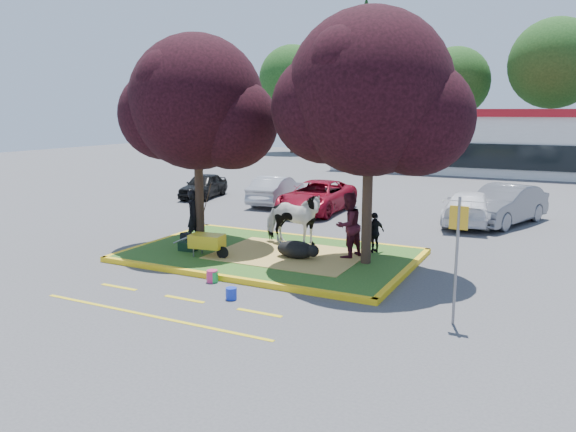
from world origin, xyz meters
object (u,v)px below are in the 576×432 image
at_px(car_black, 204,186).
at_px(car_silver, 276,190).
at_px(calf, 296,249).
at_px(bucket_pink, 212,276).
at_px(sign_post, 457,246).
at_px(bucket_blue, 231,294).
at_px(wheelbarrow, 207,241).
at_px(bucket_green, 213,277).
at_px(cow, 293,219).
at_px(handler, 194,215).

xyz_separation_m(car_black, car_silver, (4.17, -0.10, 0.05)).
bearing_deg(car_black, calf, -54.16).
distance_m(bucket_pink, car_black, 14.26).
bearing_deg(sign_post, car_black, 141.71).
bearing_deg(bucket_blue, wheelbarrow, 133.65).
bearing_deg(bucket_green, sign_post, -1.56).
relative_size(sign_post, bucket_blue, 9.53).
bearing_deg(sign_post, car_silver, 132.20).
xyz_separation_m(cow, bucket_pink, (-0.34, -3.97, -0.83)).
distance_m(sign_post, car_silver, 15.51).
relative_size(bucket_green, bucket_pink, 0.90).
distance_m(bucket_green, car_silver, 12.21).
distance_m(calf, car_black, 13.05).
relative_size(handler, wheelbarrow, 0.95).
relative_size(car_black, car_silver, 0.89).
height_order(sign_post, bucket_pink, sign_post).
xyz_separation_m(bucket_pink, car_black, (-8.36, 11.54, 0.45)).
xyz_separation_m(bucket_green, car_black, (-8.39, 11.54, 0.47)).
distance_m(cow, car_silver, 8.75).
height_order(cow, bucket_blue, cow).
xyz_separation_m(bucket_pink, car_silver, (-4.19, 11.45, 0.50)).
bearing_deg(car_silver, bucket_pink, 104.51).
bearing_deg(bucket_blue, calf, 90.55).
height_order(cow, bucket_green, cow).
bearing_deg(car_black, cow, -51.83).
bearing_deg(calf, bucket_blue, -66.45).
relative_size(bucket_green, bucket_blue, 1.01).
bearing_deg(cow, sign_post, -129.17).
height_order(cow, handler, cow).
height_order(car_black, car_silver, car_silver).
height_order(handler, wheelbarrow, handler).
xyz_separation_m(cow, wheelbarrow, (-1.58, -2.37, -0.39)).
distance_m(wheelbarrow, bucket_pink, 2.07).
bearing_deg(cow, car_silver, 27.97).
distance_m(handler, wheelbarrow, 2.23).
distance_m(wheelbarrow, sign_post, 7.56).
xyz_separation_m(calf, car_black, (-9.48, 8.96, 0.20)).
xyz_separation_m(wheelbarrow, car_silver, (-2.95, 9.86, 0.06)).
xyz_separation_m(wheelbarrow, car_black, (-7.12, 9.95, 0.01)).
height_order(calf, bucket_green, calf).
bearing_deg(car_silver, sign_post, 125.79).
bearing_deg(bucket_pink, wheelbarrow, 127.86).
bearing_deg(car_silver, wheelbarrow, 101.08).
relative_size(cow, sign_post, 0.75).
bearing_deg(handler, calf, -99.47).
bearing_deg(car_silver, calf, 115.34).
relative_size(calf, car_silver, 0.29).
distance_m(bucket_blue, car_silver, 13.48).
bearing_deg(bucket_green, bucket_pink, 180.00).
height_order(wheelbarrow, bucket_blue, wheelbarrow).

